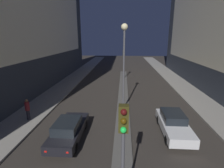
{
  "coord_description": "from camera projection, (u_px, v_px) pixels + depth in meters",
  "views": [
    {
      "loc": [
        -0.03,
        -1.12,
        6.81
      ],
      "look_at": [
        -1.58,
        22.37,
        0.5
      ],
      "focal_mm": 28.0,
      "sensor_mm": 36.0,
      "label": 1
    }
  ],
  "objects": [
    {
      "name": "pedestrian_on_left_sidewalk",
      "position": [
        27.0,
        109.0,
        14.41
      ],
      "size": [
        0.37,
        0.37,
        1.77
      ],
      "color": "black",
      "rests_on": "sidewalk_left"
    },
    {
      "name": "street_lamp",
      "position": [
        124.0,
        50.0,
        15.12
      ],
      "size": [
        0.57,
        0.57,
        7.81
      ],
      "color": "#4C4C51",
      "rests_on": "median_strip"
    },
    {
      "name": "car_right_lane",
      "position": [
        173.0,
        123.0,
        12.67
      ],
      "size": [
        1.76,
        4.69,
        1.5
      ],
      "color": "silver",
      "rests_on": "ground"
    },
    {
      "name": "median_strip",
      "position": [
        123.0,
        100.0,
        19.54
      ],
      "size": [
        1.17,
        32.7,
        0.14
      ],
      "color": "#56544F",
      "rests_on": "ground"
    },
    {
      "name": "traffic_light_mid",
      "position": [
        124.0,
        58.0,
        28.3
      ],
      "size": [
        0.32,
        0.42,
        4.65
      ],
      "color": "#4C4C51",
      "rests_on": "median_strip"
    },
    {
      "name": "car_left_lane",
      "position": [
        69.0,
        130.0,
        11.84
      ],
      "size": [
        1.77,
        4.73,
        1.51
      ],
      "color": "black",
      "rests_on": "ground"
    },
    {
      "name": "traffic_light_near",
      "position": [
        123.0,
        141.0,
        5.67
      ],
      "size": [
        0.32,
        0.42,
        4.65
      ],
      "color": "#4C4C51",
      "rests_on": "median_strip"
    }
  ]
}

